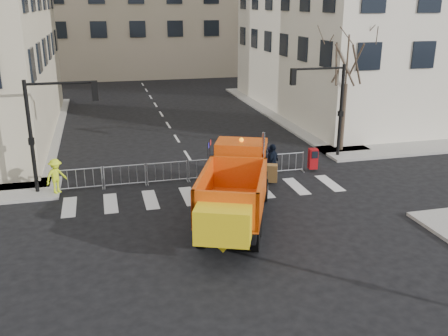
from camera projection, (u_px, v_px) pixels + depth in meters
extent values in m
plane|color=black|center=(244.00, 246.00, 18.60)|extent=(120.00, 120.00, 0.00)
cube|color=gray|center=(199.00, 173.00, 26.40)|extent=(64.00, 5.00, 0.15)
cylinder|color=black|center=(31.00, 139.00, 22.79)|extent=(0.18, 0.18, 5.40)
cylinder|color=black|center=(341.00, 112.00, 28.47)|extent=(0.18, 0.18, 5.40)
cube|color=black|center=(236.00, 201.00, 20.42)|extent=(4.57, 7.08, 0.42)
cylinder|color=black|center=(221.00, 188.00, 22.97)|extent=(0.70, 1.08, 1.03)
cylinder|color=black|center=(264.00, 190.00, 22.71)|extent=(0.70, 1.08, 1.03)
cylinder|color=black|center=(207.00, 221.00, 19.53)|extent=(0.70, 1.08, 1.03)
cylinder|color=black|center=(258.00, 224.00, 19.26)|extent=(0.70, 1.08, 1.03)
cylinder|color=black|center=(202.00, 234.00, 18.38)|extent=(0.70, 1.08, 1.03)
cylinder|color=black|center=(255.00, 238.00, 18.11)|extent=(0.70, 1.08, 1.03)
cube|color=#CD460B|center=(244.00, 164.00, 23.04)|extent=(2.40, 2.14, 0.94)
cube|color=#CD460B|center=(241.00, 160.00, 21.72)|extent=(2.57, 2.21, 1.69)
cylinder|color=silver|center=(263.00, 159.00, 20.82)|extent=(0.13, 0.13, 2.25)
cube|color=#CD460B|center=(232.00, 190.00, 18.88)|extent=(3.74, 4.72, 1.55)
cube|color=yellow|center=(223.00, 225.00, 16.58)|extent=(2.10, 1.58, 1.22)
cube|color=brown|center=(247.00, 172.00, 24.84)|extent=(2.99, 1.64, 1.06)
imported|color=black|center=(269.00, 162.00, 25.56)|extent=(0.67, 0.49, 1.70)
imported|color=black|center=(219.00, 167.00, 24.96)|extent=(0.88, 0.73, 1.64)
imported|color=black|center=(273.00, 163.00, 25.03)|extent=(1.15, 1.17, 1.97)
imported|color=#D9F41C|center=(56.00, 176.00, 23.16)|extent=(1.21, 1.15, 1.65)
cube|color=maroon|center=(313.00, 159.00, 26.67)|extent=(0.48, 0.44, 1.10)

